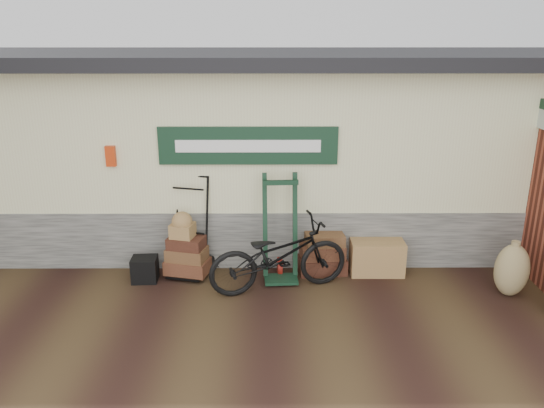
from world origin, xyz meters
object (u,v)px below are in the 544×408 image
(porter_trolley, at_px, (190,225))
(suitcase_stack, at_px, (322,253))
(bicycle, at_px, (279,252))
(wicker_hamper, at_px, (376,256))
(black_trunk, at_px, (145,269))
(green_barrow, at_px, (280,228))

(porter_trolley, height_order, suitcase_stack, porter_trolley)
(suitcase_stack, height_order, bicycle, bicycle)
(porter_trolley, relative_size, wicker_hamper, 1.91)
(suitcase_stack, bearing_deg, porter_trolley, 180.00)
(black_trunk, bearing_deg, porter_trolley, 24.43)
(wicker_hamper, distance_m, black_trunk, 3.49)
(wicker_hamper, bearing_deg, bicycle, -158.85)
(green_barrow, xyz_separation_m, wicker_hamper, (1.47, 0.21, -0.53))
(green_barrow, bearing_deg, porter_trolley, 167.54)
(wicker_hamper, relative_size, black_trunk, 2.18)
(suitcase_stack, bearing_deg, black_trunk, -173.60)
(suitcase_stack, distance_m, black_trunk, 2.67)
(wicker_hamper, xyz_separation_m, bicycle, (-1.50, -0.58, 0.32))
(bicycle, bearing_deg, suitcase_stack, -65.28)
(green_barrow, relative_size, bicycle, 0.79)
(green_barrow, distance_m, black_trunk, 2.10)
(suitcase_stack, bearing_deg, green_barrow, -161.80)
(bicycle, bearing_deg, green_barrow, -20.43)
(green_barrow, relative_size, suitcase_stack, 2.22)
(wicker_hamper, bearing_deg, black_trunk, -175.12)
(porter_trolley, bearing_deg, green_barrow, 5.00)
(wicker_hamper, distance_m, bicycle, 1.64)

